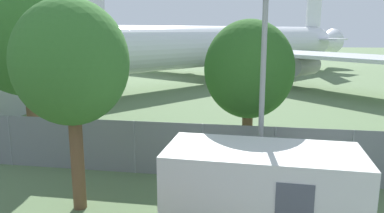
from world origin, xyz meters
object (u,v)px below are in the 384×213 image
at_px(airplane, 222,46).
at_px(tree_behind_benches, 27,30).
at_px(tree_far_right, 249,70).
at_px(tree_near_hangar, 71,63).
at_px(portable_cabin, 262,193).

distance_m(airplane, tree_behind_benches, 24.21).
xyz_separation_m(tree_behind_benches, tree_far_right, (10.10, -2.36, -1.40)).
distance_m(airplane, tree_near_hangar, 29.31).
bearing_deg(airplane, tree_far_right, 43.75).
bearing_deg(tree_near_hangar, airplane, 86.77).
bearing_deg(tree_far_right, tree_behind_benches, 166.87).
distance_m(tree_near_hangar, tree_behind_benches, 8.09).
distance_m(portable_cabin, tree_behind_benches, 13.19).
relative_size(portable_cabin, tree_far_right, 0.88).
distance_m(tree_near_hangar, tree_far_right, 6.16).
bearing_deg(portable_cabin, tree_behind_benches, 149.75).
xyz_separation_m(portable_cabin, tree_near_hangar, (-5.35, 0.61, 3.19)).
bearing_deg(tree_behind_benches, tree_near_hangar, -49.36).
relative_size(airplane, tree_behind_benches, 4.95).
height_order(tree_near_hangar, tree_behind_benches, tree_behind_benches).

